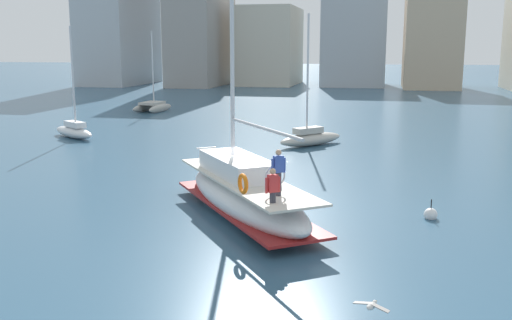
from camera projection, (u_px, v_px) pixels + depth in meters
ground_plane at (259, 205)px, 23.83m from camera, size 400.00×400.00×0.00m
main_sailboat at (244, 192)px, 22.18m from camera, size 7.61×9.16×12.46m
moored_sloop_near at (74, 130)px, 41.23m from camera, size 4.71×3.71×7.77m
moored_sloop_far at (311, 137)px, 37.99m from camera, size 4.26×4.66×8.43m
moored_cutter_left at (152, 106)px, 57.93m from camera, size 2.70×4.90×7.87m
seagull at (371, 306)px, 13.80m from camera, size 0.89×0.52×0.17m
mooring_buoy at (431, 215)px, 21.88m from camera, size 0.51×0.51×0.86m
waterfront_buildings at (312, 19)px, 94.00m from camera, size 86.08×21.74×26.75m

